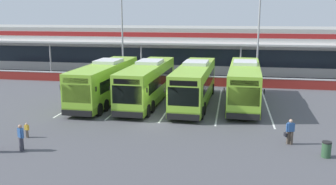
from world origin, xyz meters
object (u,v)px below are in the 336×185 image
at_px(pedestrian_with_handbag, 290,131).
at_px(pedestrian_child, 27,130).
at_px(pedestrian_near_bin, 21,137).
at_px(lamp_post_centre, 259,29).
at_px(coach_bus_leftmost, 105,83).
at_px(lamp_post_west, 122,27).
at_px(coach_bus_right_centre, 244,85).
at_px(litter_bin, 326,149).
at_px(coach_bus_left_centre, 147,83).
at_px(coach_bus_centre, 194,85).

xyz_separation_m(pedestrian_with_handbag, pedestrian_child, (-16.85, -1.64, -0.32)).
relative_size(pedestrian_near_bin, lamp_post_centre, 0.15).
bearing_deg(coach_bus_leftmost, pedestrian_near_bin, -93.73).
bearing_deg(pedestrian_child, pedestrian_near_bin, -66.98).
relative_size(coach_bus_leftmost, lamp_post_centre, 1.11).
bearing_deg(pedestrian_child, lamp_post_west, 89.71).
height_order(coach_bus_leftmost, pedestrian_with_handbag, coach_bus_leftmost).
height_order(coach_bus_right_centre, lamp_post_centre, lamp_post_centre).
relative_size(coach_bus_leftmost, pedestrian_child, 12.17).
distance_m(lamp_post_centre, litter_bin, 22.68).
distance_m(pedestrian_child, pedestrian_near_bin, 2.48).
bearing_deg(lamp_post_centre, coach_bus_leftmost, -141.87).
bearing_deg(coach_bus_leftmost, pedestrian_with_handbag, -30.33).
relative_size(coach_bus_left_centre, pedestrian_with_handbag, 7.55).
distance_m(coach_bus_centre, litter_bin, 14.12).
xyz_separation_m(coach_bus_leftmost, pedestrian_child, (-1.79, -10.46, -1.24)).
xyz_separation_m(pedestrian_with_handbag, litter_bin, (1.76, -1.86, -0.39)).
xyz_separation_m(coach_bus_right_centre, lamp_post_centre, (1.64, 9.84, 4.50)).
xyz_separation_m(coach_bus_leftmost, coach_bus_centre, (8.12, 0.37, 0.00)).
height_order(coach_bus_leftmost, litter_bin, coach_bus_leftmost).
relative_size(pedestrian_with_handbag, lamp_post_centre, 0.15).
bearing_deg(lamp_post_west, pedestrian_with_handbag, -50.21).
distance_m(coach_bus_leftmost, pedestrian_near_bin, 12.78).
xyz_separation_m(coach_bus_leftmost, pedestrian_with_handbag, (15.06, -8.81, -0.93)).
xyz_separation_m(lamp_post_west, litter_bin, (18.51, -21.97, -5.82)).
xyz_separation_m(coach_bus_right_centre, litter_bin, (4.35, -11.91, -1.32)).
relative_size(coach_bus_left_centre, coach_bus_centre, 1.00).
bearing_deg(coach_bus_centre, pedestrian_near_bin, -124.37).
height_order(coach_bus_centre, lamp_post_west, lamp_post_west).
height_order(coach_bus_right_centre, pedestrian_child, coach_bus_right_centre).
bearing_deg(lamp_post_west, lamp_post_centre, -0.78).
relative_size(coach_bus_left_centre, lamp_post_west, 1.11).
xyz_separation_m(coach_bus_left_centre, lamp_post_centre, (10.23, 10.79, 4.50)).
relative_size(coach_bus_right_centre, pedestrian_child, 12.17).
bearing_deg(coach_bus_centre, lamp_post_centre, 60.78).
bearing_deg(coach_bus_right_centre, pedestrian_child, -140.67).
bearing_deg(litter_bin, coach_bus_left_centre, 139.74).
bearing_deg(pedestrian_with_handbag, coach_bus_right_centre, 104.44).
height_order(pedestrian_with_handbag, pedestrian_child, pedestrian_with_handbag).
height_order(coach_bus_left_centre, pedestrian_child, coach_bus_left_centre).
height_order(pedestrian_with_handbag, lamp_post_west, lamp_post_west).
xyz_separation_m(pedestrian_near_bin, lamp_post_west, (-0.85, 24.01, 5.42)).
height_order(coach_bus_centre, coach_bus_right_centre, same).
bearing_deg(lamp_post_centre, pedestrian_child, -126.44).
distance_m(pedestrian_child, lamp_post_west, 22.50).
xyz_separation_m(coach_bus_leftmost, coach_bus_right_centre, (12.48, 1.23, 0.00)).
relative_size(coach_bus_centre, pedestrian_child, 12.17).
height_order(coach_bus_leftmost, lamp_post_west, lamp_post_west).
height_order(pedestrian_with_handbag, litter_bin, pedestrian_with_handbag).
distance_m(pedestrian_child, lamp_post_centre, 27.38).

